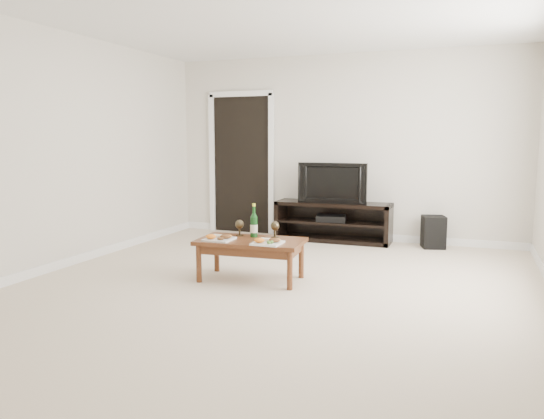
{
  "coord_description": "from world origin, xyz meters",
  "views": [
    {
      "loc": [
        1.73,
        -4.66,
        1.45
      ],
      "look_at": [
        -0.2,
        0.46,
        0.7
      ],
      "focal_mm": 35.0,
      "sensor_mm": 36.0,
      "label": 1
    }
  ],
  "objects_px": {
    "subwoofer": "(433,232)",
    "television": "(334,182)",
    "media_console": "(333,222)",
    "coffee_table": "(251,260)"
  },
  "relations": [
    {
      "from": "television",
      "to": "coffee_table",
      "type": "distance_m",
      "value": 2.39
    },
    {
      "from": "subwoofer",
      "to": "television",
      "type": "bearing_deg",
      "value": 164.68
    },
    {
      "from": "media_console",
      "to": "coffee_table",
      "type": "relative_size",
      "value": 1.51
    },
    {
      "from": "television",
      "to": "media_console",
      "type": "bearing_deg",
      "value": 179.12
    },
    {
      "from": "media_console",
      "to": "subwoofer",
      "type": "height_order",
      "value": "media_console"
    },
    {
      "from": "media_console",
      "to": "television",
      "type": "height_order",
      "value": "television"
    },
    {
      "from": "television",
      "to": "subwoofer",
      "type": "height_order",
      "value": "television"
    },
    {
      "from": "coffee_table",
      "to": "media_console",
      "type": "bearing_deg",
      "value": 83.04
    },
    {
      "from": "media_console",
      "to": "coffee_table",
      "type": "distance_m",
      "value": 2.31
    },
    {
      "from": "coffee_table",
      "to": "subwoofer",
      "type": "bearing_deg",
      "value": 54.82
    }
  ]
}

